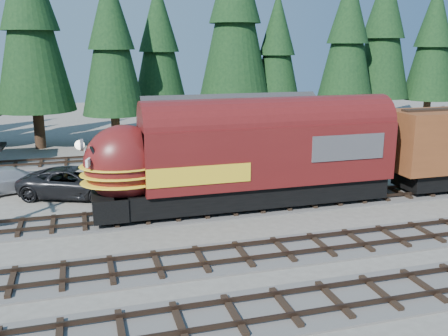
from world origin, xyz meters
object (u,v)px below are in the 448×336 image
object	(u,v)px
pickup_truck_b	(11,180)
locomotive	(238,162)
depot	(244,133)
pickup_truck_a	(75,183)

from	to	relation	value
pickup_truck_b	locomotive	bearing A→B (deg)	-140.11
depot	pickup_truck_b	distance (m)	14.81
locomotive	pickup_truck_b	world-z (taller)	locomotive
pickup_truck_a	pickup_truck_b	xyz separation A→B (m)	(-3.74, 2.16, -0.10)
locomotive	pickup_truck_a	xyz separation A→B (m)	(-8.34, 4.79, -1.77)
depot	pickup_truck_a	world-z (taller)	depot
locomotive	pickup_truck_b	bearing A→B (deg)	150.08
depot	locomotive	distance (m)	6.99
pickup_truck_b	pickup_truck_a	bearing A→B (deg)	-140.20
locomotive	pickup_truck_b	distance (m)	14.07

